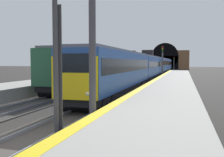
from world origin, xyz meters
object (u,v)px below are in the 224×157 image
object	(u,v)px
railway_signal_near	(56,41)
overhead_signal_gantry	(2,0)
railway_signal_mid	(162,59)
train_adjacent_platform	(131,65)
railway_signal_far	(174,62)
train_main_approaching	(154,66)

from	to	relation	value
railway_signal_near	overhead_signal_gantry	distance (m)	5.12
overhead_signal_gantry	railway_signal_near	bearing A→B (deg)	-123.12
railway_signal_mid	overhead_signal_gantry	distance (m)	37.58
train_adjacent_platform	railway_signal_far	distance (m)	51.10
train_adjacent_platform	railway_signal_far	xyz separation A→B (m)	(50.72, -6.16, 0.51)
train_adjacent_platform	railway_signal_near	xyz separation A→B (m)	(-41.62, -6.16, 1.15)
railway_signal_far	overhead_signal_gantry	bearing A→B (deg)	-2.51
train_adjacent_platform	overhead_signal_gantry	size ratio (longest dim) A/B	7.27
overhead_signal_gantry	train_main_approaching	bearing A→B (deg)	-3.19
train_main_approaching	train_adjacent_platform	distance (m)	4.54
railway_signal_near	railway_signal_far	bearing A→B (deg)	-180.00
railway_signal_near	railway_signal_far	size ratio (longest dim) A/B	1.24
train_adjacent_platform	railway_signal_mid	size ratio (longest dim) A/B	10.78
railway_signal_mid	train_main_approaching	bearing A→B (deg)	-146.91
train_main_approaching	train_adjacent_platform	xyz separation A→B (m)	(-0.88, 4.45, 0.20)
railway_signal_near	railway_signal_mid	bearing A→B (deg)	-180.00
train_main_approaching	railway_signal_near	world-z (taller)	railway_signal_near
railway_signal_mid	railway_signal_near	bearing A→B (deg)	0.00
train_main_approaching	railway_signal_far	xyz separation A→B (m)	(49.84, -1.71, 0.71)
train_adjacent_platform	railway_signal_near	size ratio (longest dim) A/B	10.50
railway_signal_near	overhead_signal_gantry	bearing A→B (deg)	-123.12
train_main_approaching	railway_signal_near	bearing A→B (deg)	2.47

